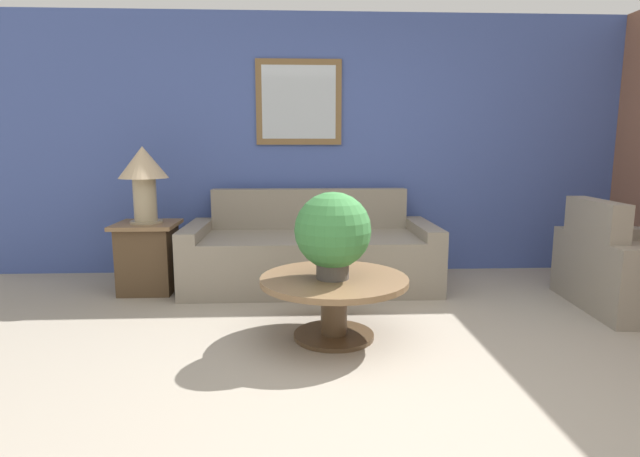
# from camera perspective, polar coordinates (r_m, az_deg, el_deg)

# --- Properties ---
(ground_plane) EXTENTS (20.00, 20.00, 0.00)m
(ground_plane) POSITION_cam_1_polar(r_m,az_deg,el_deg) (2.81, 11.08, -18.30)
(ground_plane) COLOR gray
(wall_back) EXTENTS (7.40, 0.09, 2.60)m
(wall_back) POSITION_cam_1_polar(r_m,az_deg,el_deg) (5.19, 4.18, 9.49)
(wall_back) COLOR #42569E
(wall_back) RESTS_ON ground_plane
(couch_main) EXTENTS (2.29, 0.99, 0.88)m
(couch_main) POSITION_cam_1_polar(r_m,az_deg,el_deg) (4.69, -1.07, -2.98)
(couch_main) COLOR gray
(couch_main) RESTS_ON ground_plane
(armchair) EXTENTS (1.01, 1.12, 0.88)m
(armchair) POSITION_cam_1_polar(r_m,az_deg,el_deg) (4.76, 32.47, -4.28)
(armchair) COLOR gray
(armchair) RESTS_ON ground_plane
(coffee_table) EXTENTS (1.00, 1.00, 0.43)m
(coffee_table) POSITION_cam_1_polar(r_m,az_deg,el_deg) (3.41, 1.61, -7.46)
(coffee_table) COLOR #4C3823
(coffee_table) RESTS_ON ground_plane
(side_table) EXTENTS (0.53, 0.53, 0.63)m
(side_table) POSITION_cam_1_polar(r_m,az_deg,el_deg) (4.75, -19.03, -3.03)
(side_table) COLOR #4C3823
(side_table) RESTS_ON ground_plane
(table_lamp) EXTENTS (0.43, 0.43, 0.67)m
(table_lamp) POSITION_cam_1_polar(r_m,az_deg,el_deg) (4.65, -19.53, 6.12)
(table_lamp) COLOR tan
(table_lamp) RESTS_ON side_table
(potted_plant_on_table) EXTENTS (0.51, 0.51, 0.58)m
(potted_plant_on_table) POSITION_cam_1_polar(r_m,az_deg,el_deg) (3.28, 1.48, -0.42)
(potted_plant_on_table) COLOR #4C4742
(potted_plant_on_table) RESTS_ON coffee_table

